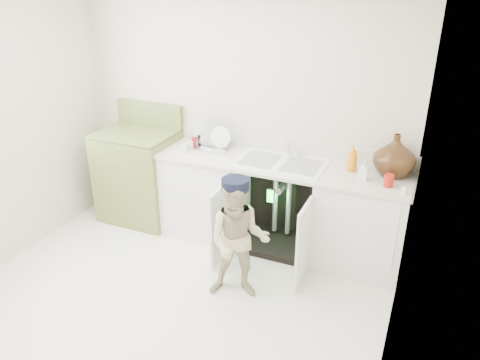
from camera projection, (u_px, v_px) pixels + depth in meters
name	position (u px, v px, depth m)	size (l,w,h in m)	color
ground	(170.00, 301.00, 3.98)	(3.50, 3.50, 0.00)	beige
room_shell	(159.00, 166.00, 3.46)	(6.00, 5.50, 1.26)	beige
counter_run	(284.00, 203.00, 4.58)	(2.44, 1.02, 1.28)	white
avocado_stove	(140.00, 174.00, 5.14)	(0.81, 0.65, 1.25)	olive
repair_worker	(239.00, 240.00, 3.85)	(0.62, 0.81, 1.08)	beige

